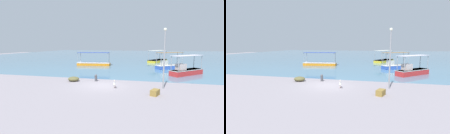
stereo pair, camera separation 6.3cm
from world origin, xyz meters
TOP-DOWN VIEW (x-y plane):
  - ground at (0.00, 0.00)m, footprint 120.00×120.00m
  - harbor_water at (0.00, 48.00)m, footprint 110.00×90.00m
  - fishing_boat_near_right at (9.24, 8.38)m, footprint 4.77×4.67m
  - fishing_boat_center at (7.48, 14.06)m, footprint 4.76×3.91m
  - fishing_boat_far_right at (-6.34, 15.64)m, footprint 6.54×2.76m
  - fishing_boat_far_left at (5.84, 24.69)m, footprint 4.52×5.90m
  - pelican at (1.50, -0.65)m, footprint 0.37×0.80m
  - lamp_post at (5.97, 0.16)m, footprint 0.28×0.28m
  - mooring_bollard at (-1.20, 1.83)m, footprint 0.30×0.30m
  - net_pile at (-3.63, 1.22)m, footprint 1.26×1.07m
  - cargo_crate at (5.22, -2.24)m, footprint 0.81×1.01m

SIDE VIEW (x-z plane):
  - ground at x=0.00m, z-range 0.00..0.00m
  - harbor_water at x=0.00m, z-range 0.00..0.00m
  - cargo_crate at x=5.22m, z-range 0.00..0.48m
  - net_pile at x=-3.63m, z-range 0.00..0.51m
  - pelican at x=1.50m, z-range -0.02..0.78m
  - mooring_bollard at x=-1.20m, z-range 0.03..0.80m
  - fishing_boat_far_right at x=-6.34m, z-range -0.77..1.74m
  - fishing_boat_far_left at x=5.84m, z-range -0.85..1.85m
  - fishing_boat_center at x=7.48m, z-range -0.79..1.96m
  - fishing_boat_near_right at x=9.24m, z-range -0.70..1.94m
  - lamp_post at x=5.97m, z-range 0.36..5.93m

